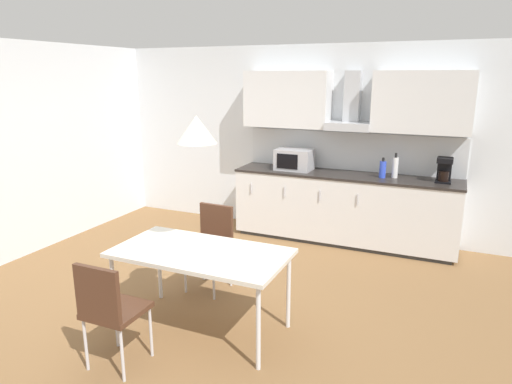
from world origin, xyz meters
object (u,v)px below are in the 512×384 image
dining_table (201,256)px  chair_far_left (212,238)px  chair_near_left (108,305)px  bottle_blue (383,169)px  coffee_maker (444,170)px  pendant_lamp (197,129)px  microwave (294,160)px  bottle_white (395,167)px

dining_table → chair_far_left: 0.85m
dining_table → chair_near_left: 0.85m
bottle_blue → dining_table: bottle_blue is taller
coffee_maker → pendant_lamp: pendant_lamp is taller
chair_far_left → chair_near_left: 1.54m
microwave → dining_table: bearing=-88.0°
coffee_maker → pendant_lamp: (-1.78, -2.67, 0.68)m
bottle_white → pendant_lamp: bearing=-114.4°
microwave → bottle_blue: size_ratio=1.90×
microwave → dining_table: (0.09, -2.65, -0.38)m
bottle_blue → chair_near_left: bottle_blue is taller
chair_near_left → microwave: bearing=86.0°
coffee_maker → chair_far_left: size_ratio=0.34×
microwave → bottle_blue: 1.17m
microwave → coffee_maker: 1.88m
pendant_lamp → bottle_white: bearing=65.6°
bottle_blue → pendant_lamp: 2.93m
bottle_white → bottle_blue: bottle_white is taller
chair_near_left → pendant_lamp: pendant_lamp is taller
bottle_white → dining_table: 2.97m
dining_table → chair_far_left: (-0.33, 0.77, -0.15)m
bottle_blue → dining_table: bearing=-112.3°
coffee_maker → bottle_white: bottle_white is taller
bottle_blue → chair_far_left: 2.38m
bottle_blue → chair_near_left: (-1.41, -3.40, -0.50)m
bottle_white → dining_table: (-1.22, -2.68, -0.37)m
chair_far_left → chair_near_left: size_ratio=1.00×
coffee_maker → chair_near_left: bearing=-121.6°
coffee_maker → bottle_white: (-0.57, 0.01, -0.02)m
bottle_blue → bottle_white: bearing=22.1°
dining_table → chair_near_left: size_ratio=1.69×
chair_far_left → bottle_white: bearing=51.1°
chair_far_left → pendant_lamp: bearing=-66.9°
microwave → bottle_white: (1.31, 0.04, -0.01)m
microwave → chair_far_left: (-0.23, -1.88, -0.53)m
chair_near_left → dining_table: bearing=66.7°
microwave → bottle_white: bottle_white is taller
chair_near_left → bottle_blue: bearing=67.5°
coffee_maker → chair_far_left: coffee_maker is taller
bottle_white → bottle_blue: (-0.14, -0.06, -0.03)m
bottle_white → chair_near_left: bottle_white is taller
chair_near_left → chair_far_left: bearing=89.9°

